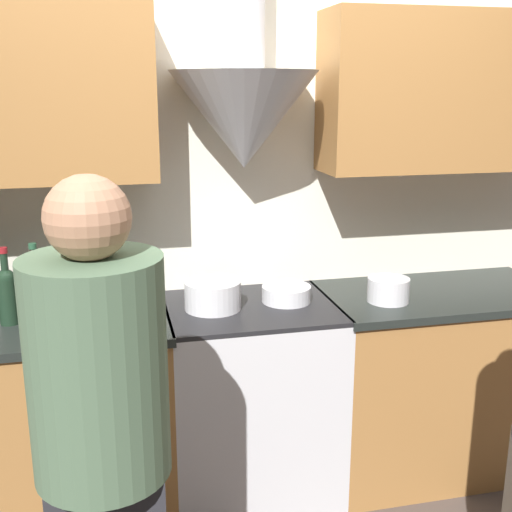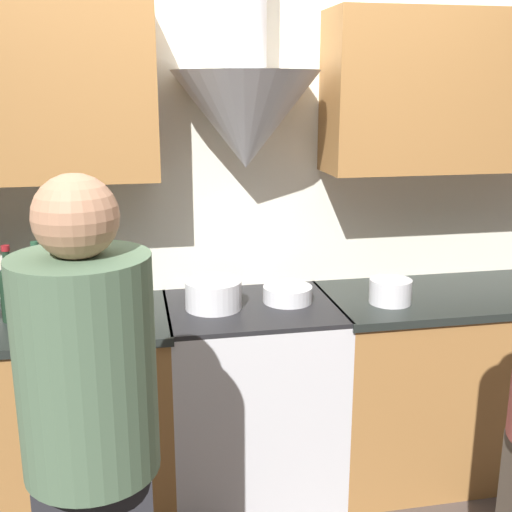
# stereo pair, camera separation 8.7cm
# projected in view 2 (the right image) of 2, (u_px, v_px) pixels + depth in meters

# --- Properties ---
(wall_back) EXTENTS (8.40, 0.63, 2.60)m
(wall_back) POSITION_uv_depth(u_px,v_px,m) (233.00, 168.00, 2.89)
(wall_back) COLOR silver
(wall_back) RESTS_ON ground_plane
(counter_left) EXTENTS (1.31, 0.62, 0.90)m
(counter_left) POSITION_uv_depth(u_px,v_px,m) (18.00, 421.00, 2.72)
(counter_left) COLOR #9E6B38
(counter_left) RESTS_ON ground_plane
(counter_right) EXTENTS (1.11, 0.62, 0.90)m
(counter_right) POSITION_uv_depth(u_px,v_px,m) (438.00, 382.00, 3.08)
(counter_right) COLOR #9E6B38
(counter_right) RESTS_ON ground_plane
(stove_range) EXTENTS (0.74, 0.60, 0.90)m
(stove_range) POSITION_uv_depth(u_px,v_px,m) (252.00, 398.00, 2.91)
(stove_range) COLOR silver
(stove_range) RESTS_ON ground_plane
(wine_bottle_6) EXTENTS (0.08, 0.08, 0.32)m
(wine_bottle_6) POSITION_uv_depth(u_px,v_px,m) (10.00, 290.00, 2.59)
(wine_bottle_6) COLOR black
(wine_bottle_6) RESTS_ON counter_left
(wine_bottle_7) EXTENTS (0.07, 0.07, 0.33)m
(wine_bottle_7) POSITION_uv_depth(u_px,v_px,m) (38.00, 288.00, 2.61)
(wine_bottle_7) COLOR black
(wine_bottle_7) RESTS_ON counter_left
(stock_pot) EXTENTS (0.24, 0.24, 0.12)m
(stock_pot) POSITION_uv_depth(u_px,v_px,m) (213.00, 294.00, 2.75)
(stock_pot) COLOR silver
(stock_pot) RESTS_ON stove_range
(mixing_bowl) EXTENTS (0.22, 0.22, 0.07)m
(mixing_bowl) POSITION_uv_depth(u_px,v_px,m) (288.00, 294.00, 2.84)
(mixing_bowl) COLOR silver
(mixing_bowl) RESTS_ON stove_range
(orange_fruit) EXTENTS (0.08, 0.08, 0.08)m
(orange_fruit) POSITION_uv_depth(u_px,v_px,m) (394.00, 284.00, 2.97)
(orange_fruit) COLOR orange
(orange_fruit) RESTS_ON counter_right
(saucepan) EXTENTS (0.19, 0.19, 0.11)m
(saucepan) POSITION_uv_depth(u_px,v_px,m) (390.00, 291.00, 2.82)
(saucepan) COLOR silver
(saucepan) RESTS_ON counter_right
(person_foreground_left) EXTENTS (0.37, 0.37, 1.62)m
(person_foreground_left) POSITION_uv_depth(u_px,v_px,m) (92.00, 441.00, 1.75)
(person_foreground_left) COLOR #28282D
(person_foreground_left) RESTS_ON ground_plane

